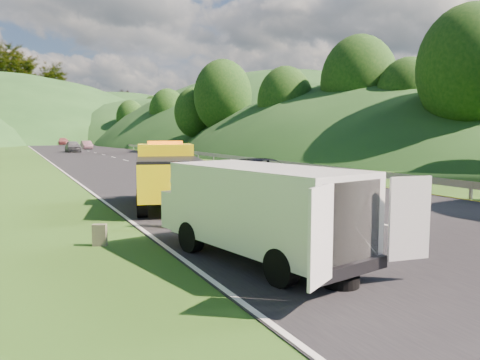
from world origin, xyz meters
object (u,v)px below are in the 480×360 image
worker (351,272)px  spare_tire (340,287)px  child (224,240)px  white_van (259,208)px  tow_truck (167,175)px  passing_suv (262,194)px  woman (176,228)px  suitcase (100,235)px

worker → spare_tire: bearing=-159.3°
child → white_van: bearing=-68.0°
child → spare_tire: child is taller
tow_truck → passing_suv: tow_truck is taller
tow_truck → child: bearing=-78.3°
tow_truck → woman: bearing=-89.2°
worker → white_van: bearing=110.3°
tow_truck → child: tow_truck is taller
spare_tire → woman: bearing=99.2°
passing_suv → worker: bearing=-109.2°
passing_suv → tow_truck: bearing=-162.5°
child → passing_suv: size_ratio=0.15×
tow_truck → spare_tire: bearing=-74.8°
child → suitcase: size_ratio=1.63×
tow_truck → worker: 9.81m
white_van → child: (0.11, 2.14, -1.20)m
tow_truck → worker: tow_truck is taller
child → passing_suv: (5.27, 7.42, 0.00)m
woman → suitcase: 2.75m
white_van → passing_suv: white_van is taller
woman → worker: size_ratio=0.91×
white_van → passing_suv: bearing=49.4°
woman → suitcase: (-2.44, -1.25, 0.28)m
white_van → worker: size_ratio=3.77×
woman → suitcase: woman is taller
child → worker: (1.17, -3.77, 0.00)m
tow_truck → worker: (0.87, -9.70, -1.22)m
spare_tire → child: bearing=95.2°
tow_truck → child: (-0.30, -5.93, -1.22)m
child → worker: size_ratio=0.53×
child → worker: bearing=-47.8°
woman → spare_tire: 6.56m
spare_tire → passing_suv: 12.77m
white_van → suitcase: bearing=123.8°
tow_truck → spare_tire: 10.39m
white_van → woman: 4.42m
woman → tow_truck: bearing=-26.1°
woman → worker: bearing=-175.0°
child → passing_suv: bearing=79.5°
tow_truck → worker: size_ratio=3.66×
white_van → spare_tire: 2.60m
tow_truck → passing_suv: (4.97, 1.49, -1.22)m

